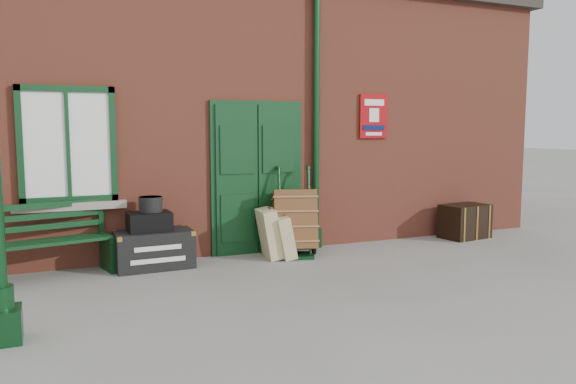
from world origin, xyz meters
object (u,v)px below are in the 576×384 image
houdini_trunk (154,249)px  bench (44,240)px  porter_trolley (295,222)px  dark_trunk (465,221)px

houdini_trunk → bench: bearing=178.2°
porter_trolley → dark_trunk: porter_trolley is taller
bench → dark_trunk: 6.57m
dark_trunk → houdini_trunk: bearing=171.6°
bench → porter_trolley: 3.37m
bench → houdini_trunk: (1.33, -0.01, -0.23)m
porter_trolley → bench: bearing=-162.8°
bench → houdini_trunk: bearing=-12.4°
porter_trolley → dark_trunk: 3.20m
houdini_trunk → porter_trolley: size_ratio=0.79×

